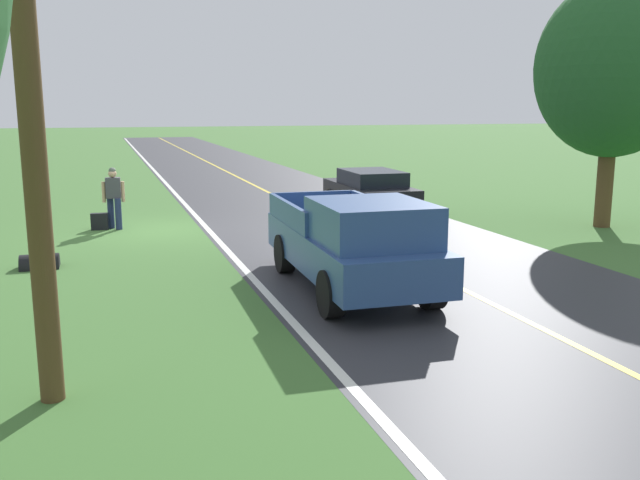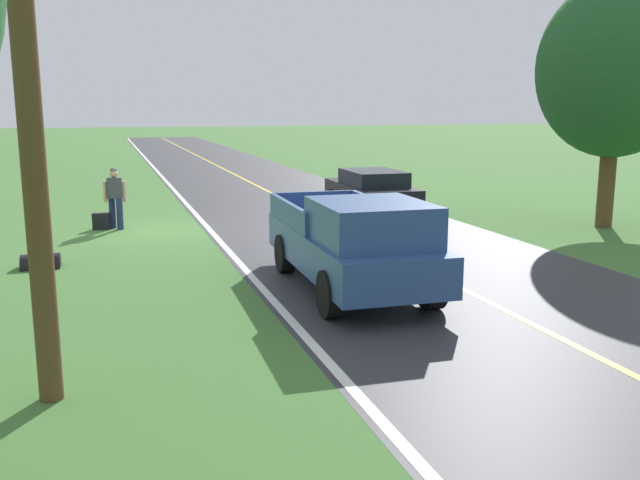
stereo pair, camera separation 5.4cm
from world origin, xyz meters
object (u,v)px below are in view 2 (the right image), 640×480
Objects in this scene: tree_far_side_near at (616,69)px; sedan_near_oncoming at (372,190)px; suitcase_carried at (101,221)px; hitchhiker_walking at (115,194)px; utility_pole_roadside at (22,22)px; pickup_truck_passing at (355,241)px.

tree_far_side_near reaches higher than sedan_near_oncoming.
sedan_near_oncoming reaches higher than suitcase_carried.
utility_pole_roadside reaches higher than hitchhiker_walking.
sedan_near_oncoming is at bearing -176.60° from hitchhiker_walking.
utility_pole_roadside is (14.46, 7.94, -0.13)m from tree_far_side_near.
tree_far_side_near is (-13.86, 3.90, 4.22)m from suitcase_carried.
pickup_truck_passing is at bearing 25.66° from tree_far_side_near.
pickup_truck_passing is 0.79× the size of tree_far_side_near.
hitchhiker_walking reaches higher than sedan_near_oncoming.
pickup_truck_passing is at bearing -146.03° from utility_pole_roadside.
pickup_truck_passing is at bearing 66.45° from sedan_near_oncoming.
hitchhiker_walking is at bearing -64.04° from pickup_truck_passing.
suitcase_carried is 12.54m from utility_pole_roadside.
pickup_truck_passing is (-4.10, 8.43, -0.01)m from hitchhiker_walking.
tree_far_side_near reaches higher than hitchhiker_walking.
sedan_near_oncoming is 15.71m from utility_pole_roadside.
hitchhiker_walking is at bearing 3.40° from sedan_near_oncoming.
pickup_truck_passing is (-4.53, 8.39, 0.73)m from suitcase_carried.
suitcase_carried is 0.07× the size of tree_far_side_near.
suitcase_carried is (0.43, 0.04, -0.74)m from hitchhiker_walking.
hitchhiker_walking reaches higher than suitcase_carried.
hitchhiker_walking is 3.71× the size of suitcase_carried.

